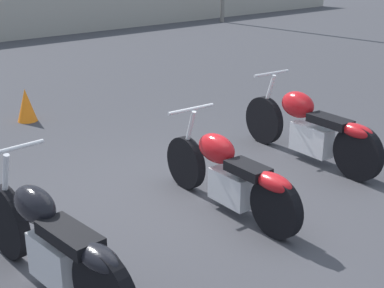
{
  "coord_description": "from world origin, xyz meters",
  "views": [
    {
      "loc": [
        -3.54,
        -3.8,
        2.51
      ],
      "look_at": [
        0.0,
        0.02,
        0.65
      ],
      "focal_mm": 50.0,
      "sensor_mm": 36.0,
      "label": 1
    }
  ],
  "objects_px": {
    "motorcycle_slot_1": "(230,175)",
    "motorcycle_slot_2": "(310,127)",
    "traffic_cone_near": "(26,105)",
    "motorcycle_slot_0": "(53,244)"
  },
  "relations": [
    {
      "from": "motorcycle_slot_0",
      "to": "motorcycle_slot_1",
      "type": "height_order",
      "value": "motorcycle_slot_0"
    },
    {
      "from": "motorcycle_slot_1",
      "to": "motorcycle_slot_2",
      "type": "height_order",
      "value": "motorcycle_slot_2"
    },
    {
      "from": "traffic_cone_near",
      "to": "motorcycle_slot_1",
      "type": "bearing_deg",
      "value": -89.18
    },
    {
      "from": "motorcycle_slot_0",
      "to": "traffic_cone_near",
      "type": "distance_m",
      "value": 4.81
    },
    {
      "from": "motorcycle_slot_1",
      "to": "traffic_cone_near",
      "type": "xyz_separation_m",
      "value": [
        -0.06,
        4.33,
        -0.14
      ]
    },
    {
      "from": "traffic_cone_near",
      "to": "motorcycle_slot_0",
      "type": "bearing_deg",
      "value": -114.05
    },
    {
      "from": "motorcycle_slot_1",
      "to": "motorcycle_slot_2",
      "type": "distance_m",
      "value": 1.81
    },
    {
      "from": "motorcycle_slot_0",
      "to": "traffic_cone_near",
      "type": "relative_size",
      "value": 4.01
    },
    {
      "from": "traffic_cone_near",
      "to": "motorcycle_slot_2",
      "type": "bearing_deg",
      "value": -65.44
    },
    {
      "from": "motorcycle_slot_0",
      "to": "motorcycle_slot_2",
      "type": "height_order",
      "value": "motorcycle_slot_0"
    }
  ]
}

